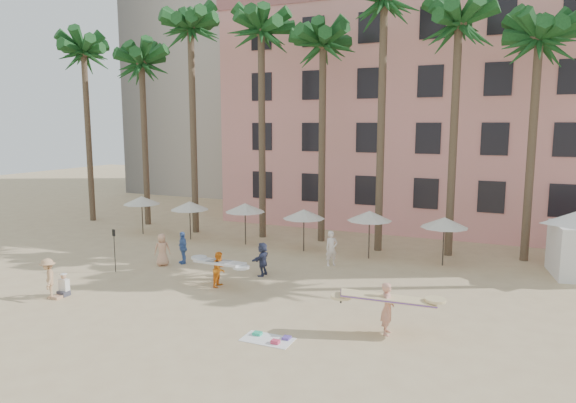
# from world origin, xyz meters

# --- Properties ---
(ground) EXTENTS (120.00, 120.00, 0.00)m
(ground) POSITION_xyz_m (0.00, 0.00, 0.00)
(ground) COLOR #D1B789
(ground) RESTS_ON ground
(pink_hotel) EXTENTS (35.00, 14.00, 16.00)m
(pink_hotel) POSITION_xyz_m (7.00, 26.00, 8.00)
(pink_hotel) COLOR pink
(pink_hotel) RESTS_ON ground
(palm_row) EXTENTS (44.40, 5.40, 16.30)m
(palm_row) POSITION_xyz_m (0.51, 15.00, 12.97)
(palm_row) COLOR brown
(palm_row) RESTS_ON ground
(umbrella_row) EXTENTS (22.50, 2.70, 2.73)m
(umbrella_row) POSITION_xyz_m (-3.00, 12.50, 2.33)
(umbrella_row) COLOR #332B23
(umbrella_row) RESTS_ON ground
(beach_towel) EXTENTS (1.80, 1.00, 0.14)m
(beach_towel) POSITION_xyz_m (2.72, 0.19, 0.03)
(beach_towel) COLOR white
(beach_towel) RESTS_ON ground
(carrier_yellow) EXTENTS (3.40, 1.71, 1.91)m
(carrier_yellow) POSITION_xyz_m (6.37, 2.38, 1.07)
(carrier_yellow) COLOR tan
(carrier_yellow) RESTS_ON ground
(carrier_white) EXTENTS (2.88, 1.40, 1.64)m
(carrier_white) POSITION_xyz_m (-2.04, 4.68, 0.89)
(carrier_white) COLOR orange
(carrier_white) RESTS_ON ground
(beachgoers) EXTENTS (10.53, 10.97, 1.88)m
(beachgoers) POSITION_xyz_m (-4.38, 5.47, 0.88)
(beachgoers) COLOR #333A59
(beachgoers) RESTS_ON ground
(paddle) EXTENTS (0.18, 0.04, 2.23)m
(paddle) POSITION_xyz_m (-8.16, 4.52, 1.41)
(paddle) COLOR black
(paddle) RESTS_ON ground
(seated_man) EXTENTS (0.44, 0.76, 0.99)m
(seated_man) POSITION_xyz_m (-7.62, 0.68, 0.34)
(seated_man) COLOR #3F3F4C
(seated_man) RESTS_ON ground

